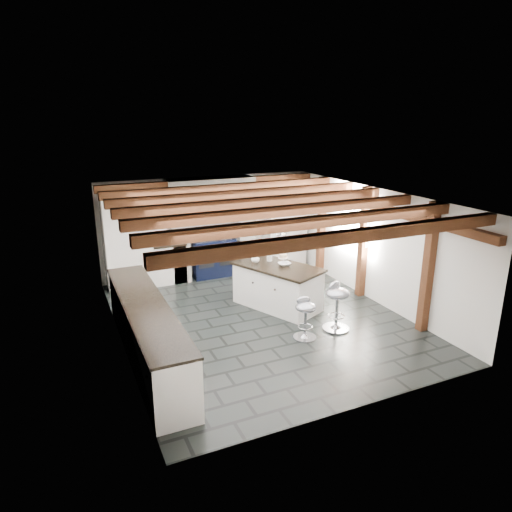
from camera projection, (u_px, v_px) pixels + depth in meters
name	position (u px, v px, depth m)	size (l,w,h in m)	color
ground	(260.00, 318.00, 8.55)	(6.00, 6.00, 0.00)	black
room_shell	(204.00, 248.00, 9.23)	(6.00, 6.03, 6.00)	white
range_cooker	(212.00, 256.00, 10.74)	(1.00, 0.63, 0.99)	black
kitchen_island	(277.00, 286.00, 8.97)	(1.53, 1.94, 1.14)	white
bar_stool_near	(337.00, 301.00, 7.96)	(0.55, 0.55, 0.88)	silver
bar_stool_far	(305.00, 313.00, 7.67)	(0.40, 0.40, 0.74)	silver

